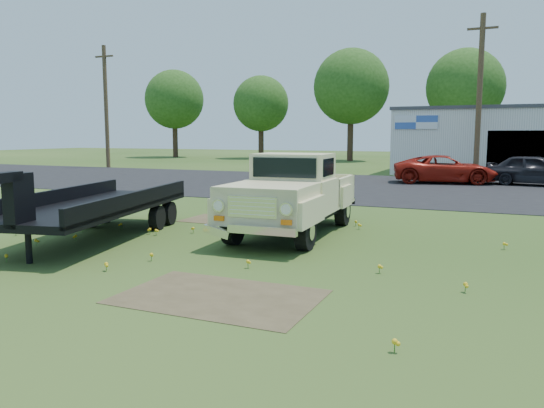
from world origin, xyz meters
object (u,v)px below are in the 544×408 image
Objects in this scene: vintage_pickup_truck at (293,194)px; flatbed_trailer at (95,201)px; red_pickup at (445,170)px; dark_sedan at (535,170)px.

flatbed_trailer is (-4.08, -2.42, -0.10)m from vintage_pickup_truck.
vintage_pickup_truck is 0.84× the size of flatbed_trailer.
red_pickup is 1.15× the size of dark_sedan.
red_pickup is (6.11, 18.45, -0.19)m from flatbed_trailer.
vintage_pickup_truck is 1.26× the size of dark_sedan.
red_pickup is at bearing 105.47° from dark_sedan.
dark_sedan is (6.17, 16.46, -0.25)m from vintage_pickup_truck.
red_pickup is (2.03, 16.04, -0.30)m from vintage_pickup_truck.
flatbed_trailer is 1.50× the size of dark_sedan.
vintage_pickup_truck is 4.74m from flatbed_trailer.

